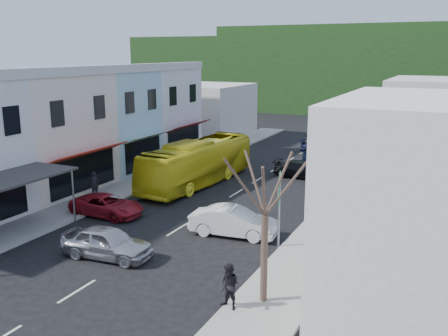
# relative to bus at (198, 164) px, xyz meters

# --- Properties ---
(ground) EXTENTS (120.00, 120.00, 0.00)m
(ground) POSITION_rel_bus_xyz_m (3.52, -8.96, -1.55)
(ground) COLOR black
(ground) RESTS_ON ground
(sidewalk_left) EXTENTS (3.00, 52.00, 0.15)m
(sidewalk_left) POSITION_rel_bus_xyz_m (-3.98, 1.04, -1.48)
(sidewalk_left) COLOR gray
(sidewalk_left) RESTS_ON ground
(sidewalk_right) EXTENTS (3.00, 52.00, 0.15)m
(sidewalk_right) POSITION_rel_bus_xyz_m (11.02, 1.04, -1.48)
(sidewalk_right) COLOR gray
(sidewalk_right) RESTS_ON ground
(shopfront_row) EXTENTS (8.25, 30.00, 8.00)m
(shopfront_row) POSITION_rel_bus_xyz_m (-8.97, -3.96, 2.45)
(shopfront_row) COLOR beige
(shopfront_row) RESTS_ON ground
(distant_block_left) EXTENTS (8.00, 10.00, 6.00)m
(distant_block_left) POSITION_rel_bus_xyz_m (-8.48, 18.04, 1.45)
(distant_block_left) COLOR #B7B2A8
(distant_block_left) RESTS_ON ground
(distant_block_right) EXTENTS (8.00, 12.00, 7.00)m
(distant_block_right) POSITION_rel_bus_xyz_m (14.52, 21.04, 1.95)
(distant_block_right) COLOR #B7B2A8
(distant_block_right) RESTS_ON ground
(hillside) EXTENTS (80.00, 26.00, 14.00)m
(hillside) POSITION_rel_bus_xyz_m (2.06, 56.13, 5.18)
(hillside) COLOR black
(hillside) RESTS_ON ground
(bus) EXTENTS (3.30, 11.75, 3.10)m
(bus) POSITION_rel_bus_xyz_m (0.00, 0.00, 0.00)
(bus) COLOR yellow
(bus) RESTS_ON ground
(car_silver) EXTENTS (4.53, 2.14, 1.40)m
(car_silver) POSITION_rel_bus_xyz_m (2.47, -13.65, -0.85)
(car_silver) COLOR #B0B0B5
(car_silver) RESTS_ON ground
(car_white) EXTENTS (4.56, 2.25, 1.40)m
(car_white) POSITION_rel_bus_xyz_m (6.67, -8.46, -0.85)
(car_white) COLOR silver
(car_white) RESTS_ON ground
(car_red) EXTENTS (4.62, 1.94, 1.40)m
(car_red) POSITION_rel_bus_xyz_m (-1.48, -8.65, -0.85)
(car_red) COLOR maroon
(car_red) RESTS_ON ground
(car_black_near) EXTENTS (4.54, 1.93, 1.40)m
(car_black_near) POSITION_rel_bus_xyz_m (6.38, 5.15, -0.85)
(car_black_near) COLOR black
(car_black_near) RESTS_ON ground
(car_navy_mid) EXTENTS (4.46, 1.95, 1.40)m
(car_navy_mid) POSITION_rel_bus_xyz_m (7.22, 9.90, -0.85)
(car_navy_mid) COLOR black
(car_navy_mid) RESTS_ON ground
(car_navy_far) EXTENTS (4.51, 1.86, 1.40)m
(car_navy_far) POSITION_rel_bus_xyz_m (5.70, 14.65, -0.85)
(car_navy_far) COLOR black
(car_navy_far) RESTS_ON ground
(pedestrian_left) EXTENTS (0.50, 0.66, 1.70)m
(pedestrian_left) POSITION_rel_bus_xyz_m (-4.44, -6.11, -0.55)
(pedestrian_left) COLOR black
(pedestrian_left) RESTS_ON sidewalk_left
(pedestrian_right) EXTENTS (0.79, 0.60, 1.70)m
(pedestrian_right) POSITION_rel_bus_xyz_m (9.82, -15.81, -0.55)
(pedestrian_right) COLOR black
(pedestrian_right) RESTS_ON sidewalk_right
(direction_sign) EXTENTS (1.18, 1.85, 3.86)m
(direction_sign) POSITION_rel_bus_xyz_m (9.42, -9.17, 0.38)
(direction_sign) COLOR #12562E
(direction_sign) RESTS_ON ground
(street_tree) EXTENTS (3.50, 3.50, 7.19)m
(street_tree) POSITION_rel_bus_xyz_m (10.75, -14.69, 2.04)
(street_tree) COLOR #392A22
(street_tree) RESTS_ON ground
(traffic_signal) EXTENTS (0.99, 1.31, 5.45)m
(traffic_signal) POSITION_rel_bus_xyz_m (9.32, 19.44, 1.18)
(traffic_signal) COLOR black
(traffic_signal) RESTS_ON ground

